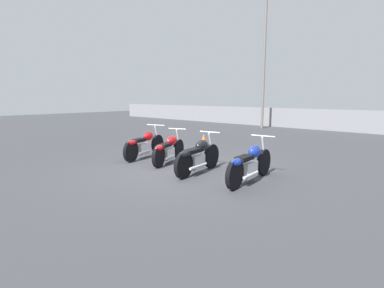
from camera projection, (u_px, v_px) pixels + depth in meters
The scene contains 8 objects.
ground_plane at pixel (177, 170), 8.21m from camera, with size 60.00×60.00×0.00m, color #38383D.
fence_back at pixel (334, 120), 17.41m from camera, with size 40.00×0.04×1.26m.
light_pole_right at pixel (265, 51), 18.30m from camera, with size 0.70×0.35×8.07m.
motorcycle_slot_0 at pixel (144, 145), 9.80m from camera, with size 0.93×2.14×1.03m.
motorcycle_slot_1 at pixel (169, 149), 9.03m from camera, with size 0.91×1.92×0.99m.
motorcycle_slot_2 at pixel (198, 156), 7.80m from camera, with size 0.65×2.02×1.04m.
motorcycle_slot_3 at pixel (250, 164), 6.97m from camera, with size 0.62×2.21×1.04m.
traffic_cone_near at pixel (204, 139), 12.45m from camera, with size 0.27×0.27×0.46m.
Camera 1 is at (5.73, -5.60, 1.99)m, focal length 28.00 mm.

